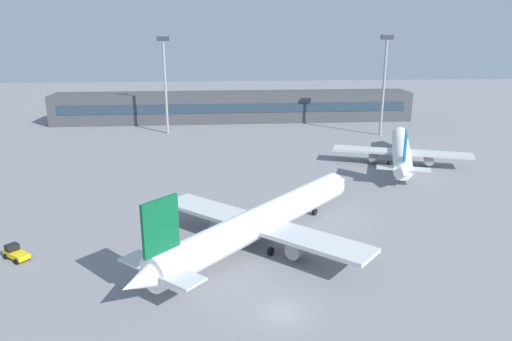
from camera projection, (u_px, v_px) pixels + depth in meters
ground_plane at (251, 187)px, 84.56m from camera, size 400.00×400.00×0.00m
terminal_building at (235, 107)px, 147.68m from camera, size 110.55×12.13×9.00m
airplane_near at (265, 219)px, 60.74m from camera, size 33.08×34.88×10.99m
airplane_mid at (401, 150)px, 98.89m from camera, size 27.77×38.78×9.97m
baggage_tug_yellow at (15, 253)px, 57.11m from camera, size 3.73×3.45×1.75m
floodlight_tower_west at (165, 79)px, 126.27m from camera, size 3.20×0.80×25.89m
floodlight_tower_east at (384, 79)px, 123.82m from camera, size 3.20×0.80×26.29m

